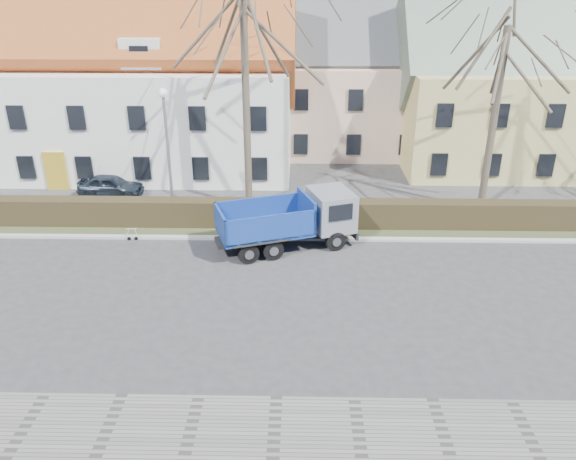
{
  "coord_description": "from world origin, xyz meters",
  "views": [
    {
      "loc": [
        0.6,
        -18.63,
        11.06
      ],
      "look_at": [
        0.16,
        2.15,
        1.6
      ],
      "focal_mm": 35.0,
      "sensor_mm": 36.0,
      "label": 1
    }
  ],
  "objects_px": {
    "dump_truck": "(282,222)",
    "cart_frame": "(127,234)",
    "streetlight": "(169,155)",
    "parked_car_a": "(111,185)"
  },
  "relations": [
    {
      "from": "parked_car_a",
      "to": "dump_truck",
      "type": "bearing_deg",
      "value": -119.49
    },
    {
      "from": "dump_truck",
      "to": "cart_frame",
      "type": "relative_size",
      "value": 8.62
    },
    {
      "from": "streetlight",
      "to": "parked_car_a",
      "type": "bearing_deg",
      "value": 143.39
    },
    {
      "from": "streetlight",
      "to": "cart_frame",
      "type": "distance_m",
      "value": 4.23
    },
    {
      "from": "cart_frame",
      "to": "streetlight",
      "type": "bearing_deg",
      "value": 59.1
    },
    {
      "from": "streetlight",
      "to": "cart_frame",
      "type": "relative_size",
      "value": 8.93
    },
    {
      "from": "streetlight",
      "to": "cart_frame",
      "type": "bearing_deg",
      "value": -120.9
    },
    {
      "from": "dump_truck",
      "to": "parked_car_a",
      "type": "height_order",
      "value": "dump_truck"
    },
    {
      "from": "cart_frame",
      "to": "parked_car_a",
      "type": "relative_size",
      "value": 0.21
    },
    {
      "from": "cart_frame",
      "to": "dump_truck",
      "type": "bearing_deg",
      "value": -4.91
    }
  ]
}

